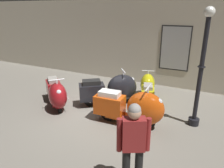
{
  "coord_description": "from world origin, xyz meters",
  "views": [
    {
      "loc": [
        2.82,
        -4.77,
        2.92
      ],
      "look_at": [
        0.05,
        0.75,
        0.73
      ],
      "focal_mm": 33.83,
      "sensor_mm": 36.0,
      "label": 1
    }
  ],
  "objects_px": {
    "scooter_1": "(113,89)",
    "visitor_0": "(133,142)",
    "scooter_3": "(147,87)",
    "scooter_0": "(56,94)",
    "lamppost": "(201,71)",
    "scooter_2": "(134,108)"
  },
  "relations": [
    {
      "from": "scooter_0",
      "to": "scooter_1",
      "type": "height_order",
      "value": "scooter_1"
    },
    {
      "from": "scooter_0",
      "to": "scooter_2",
      "type": "xyz_separation_m",
      "value": [
        2.54,
        0.04,
        0.05
      ]
    },
    {
      "from": "lamppost",
      "to": "visitor_0",
      "type": "bearing_deg",
      "value": -104.29
    },
    {
      "from": "lamppost",
      "to": "visitor_0",
      "type": "distance_m",
      "value": 2.88
    },
    {
      "from": "scooter_1",
      "to": "visitor_0",
      "type": "xyz_separation_m",
      "value": [
        1.82,
        -2.93,
        0.41
      ]
    },
    {
      "from": "scooter_3",
      "to": "scooter_1",
      "type": "bearing_deg",
      "value": 117.72
    },
    {
      "from": "scooter_0",
      "to": "scooter_3",
      "type": "bearing_deg",
      "value": 79.93
    },
    {
      "from": "lamppost",
      "to": "visitor_0",
      "type": "relative_size",
      "value": 1.88
    },
    {
      "from": "scooter_2",
      "to": "scooter_3",
      "type": "distance_m",
      "value": 1.87
    },
    {
      "from": "visitor_0",
      "to": "scooter_2",
      "type": "bearing_deg",
      "value": -8.16
    },
    {
      "from": "scooter_1",
      "to": "scooter_3",
      "type": "relative_size",
      "value": 1.11
    },
    {
      "from": "scooter_1",
      "to": "visitor_0",
      "type": "relative_size",
      "value": 1.12
    },
    {
      "from": "lamppost",
      "to": "visitor_0",
      "type": "xyz_separation_m",
      "value": [
        -0.7,
        -2.73,
        -0.57
      ]
    },
    {
      "from": "lamppost",
      "to": "visitor_0",
      "type": "height_order",
      "value": "lamppost"
    },
    {
      "from": "scooter_3",
      "to": "lamppost",
      "type": "xyz_separation_m",
      "value": [
        1.64,
        -1.09,
        1.06
      ]
    },
    {
      "from": "scooter_1",
      "to": "lamppost",
      "type": "bearing_deg",
      "value": -42.16
    },
    {
      "from": "scooter_1",
      "to": "visitor_0",
      "type": "distance_m",
      "value": 3.47
    },
    {
      "from": "visitor_0",
      "to": "scooter_0",
      "type": "bearing_deg",
      "value": 31.02
    },
    {
      "from": "scooter_0",
      "to": "scooter_1",
      "type": "distance_m",
      "value": 1.77
    },
    {
      "from": "visitor_0",
      "to": "scooter_1",
      "type": "bearing_deg",
      "value": 3.25
    },
    {
      "from": "scooter_3",
      "to": "scooter_0",
      "type": "bearing_deg",
      "value": 111.46
    },
    {
      "from": "visitor_0",
      "to": "scooter_3",
      "type": "bearing_deg",
      "value": -14.59
    }
  ]
}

